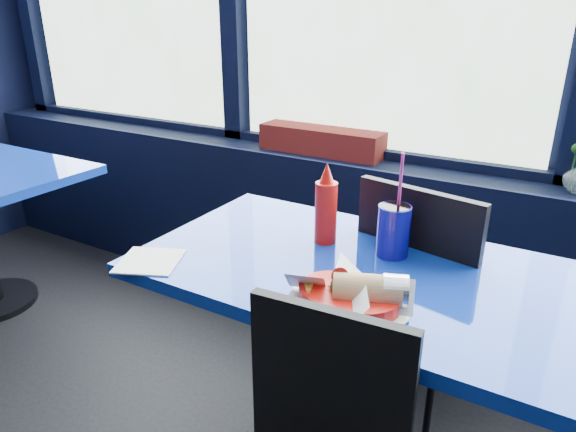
% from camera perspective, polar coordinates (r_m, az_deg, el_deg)
% --- Properties ---
extents(window_sill, '(5.00, 0.26, 0.80)m').
position_cam_1_polar(window_sill, '(2.45, 8.51, -2.95)').
color(window_sill, black).
rests_on(window_sill, ground).
extents(near_table, '(1.20, 0.70, 0.75)m').
position_cam_1_polar(near_table, '(1.56, 6.75, -11.26)').
color(near_table, black).
rests_on(near_table, ground).
extents(chair_near_back, '(0.50, 0.50, 0.93)m').
position_cam_1_polar(chair_near_back, '(1.81, 13.77, -7.92)').
color(chair_near_back, black).
rests_on(chair_near_back, ground).
extents(planter_box, '(0.59, 0.15, 0.12)m').
position_cam_1_polar(planter_box, '(2.40, 3.69, 8.36)').
color(planter_box, maroon).
rests_on(planter_box, window_sill).
extents(food_basket, '(0.28, 0.26, 0.10)m').
position_cam_1_polar(food_basket, '(1.25, 6.97, -8.79)').
color(food_basket, red).
rests_on(food_basket, near_table).
extents(ketchup_bottle, '(0.07, 0.07, 0.25)m').
position_cam_1_polar(ketchup_bottle, '(1.56, 4.24, 0.91)').
color(ketchup_bottle, red).
rests_on(ketchup_bottle, near_table).
extents(soda_cup, '(0.10, 0.10, 0.32)m').
position_cam_1_polar(soda_cup, '(1.51, 11.64, -1.48)').
color(soda_cup, '#0F0B7D').
rests_on(soda_cup, near_table).
extents(napkin, '(0.22, 0.22, 0.00)m').
position_cam_1_polar(napkin, '(1.52, -15.12, -4.85)').
color(napkin, white).
rests_on(napkin, near_table).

